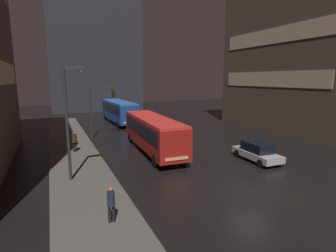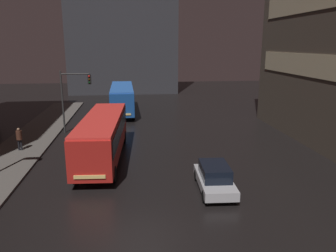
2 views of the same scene
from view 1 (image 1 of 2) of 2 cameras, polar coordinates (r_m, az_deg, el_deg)
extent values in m
plane|color=black|center=(16.86, 17.60, -13.12)|extent=(120.00, 120.00, 0.00)
cube|color=#56514C|center=(22.39, -19.31, -7.14)|extent=(4.00, 48.00, 0.15)
cube|color=#4C4238|center=(38.29, 26.92, 13.44)|extent=(10.00, 18.72, 18.75)
cube|color=beige|center=(34.51, 21.27, 9.46)|extent=(0.24, 15.91, 1.80)
cube|color=beige|center=(34.86, 21.83, 17.70)|extent=(0.24, 15.91, 1.80)
cube|color=#2D2D33|center=(59.93, -15.98, 15.78)|extent=(18.00, 12.00, 25.35)
cube|color=#E0B25B|center=(61.65, -7.34, 11.67)|extent=(0.24, 10.20, 1.80)
cube|color=#E0B25B|center=(62.41, -7.53, 19.31)|extent=(0.24, 10.20, 1.80)
cube|color=#AD1E19|center=(23.56, -3.29, -1.45)|extent=(3.15, 11.12, 2.44)
cube|color=black|center=(23.47, -3.30, -0.33)|extent=(3.15, 10.24, 1.10)
cube|color=red|center=(23.33, -3.32, 1.68)|extent=(3.08, 10.90, 0.16)
cube|color=#F4CC72|center=(18.75, 1.91, -7.13)|extent=(1.76, 0.20, 0.20)
cylinder|color=black|center=(20.57, 3.34, -6.87)|extent=(0.31, 1.01, 1.00)
cylinder|color=black|center=(19.77, -2.82, -7.57)|extent=(0.31, 1.01, 1.00)
cylinder|color=black|center=(27.99, -3.56, -2.23)|extent=(0.31, 1.01, 1.00)
cylinder|color=black|center=(27.41, -8.17, -2.59)|extent=(0.31, 1.01, 1.00)
cube|color=#194793|center=(39.54, -10.62, 3.24)|extent=(2.81, 11.00, 2.54)
cube|color=black|center=(39.48, -10.64, 3.98)|extent=(2.85, 10.12, 1.10)
cube|color=blue|center=(39.40, -10.68, 5.18)|extent=(2.75, 10.78, 0.16)
cube|color=#F4CC72|center=(34.44, -8.20, 0.81)|extent=(1.81, 0.14, 0.20)
cylinder|color=black|center=(36.20, -7.06, 0.58)|extent=(0.27, 1.00, 1.00)
cylinder|color=black|center=(35.54, -10.70, 0.30)|extent=(0.27, 1.00, 1.00)
cylinder|color=black|center=(43.92, -10.43, 2.20)|extent=(0.27, 1.00, 1.00)
cylinder|color=black|center=(43.37, -13.47, 1.98)|extent=(0.27, 1.00, 1.00)
cube|color=#B7B7BC|center=(22.38, 18.76, -5.85)|extent=(2.00, 4.35, 0.50)
cube|color=black|center=(22.23, 18.85, -4.32)|extent=(1.63, 2.42, 0.74)
cylinder|color=black|center=(21.97, 22.77, -7.04)|extent=(0.23, 0.65, 0.64)
cylinder|color=black|center=(20.90, 19.53, -7.69)|extent=(0.23, 0.65, 0.64)
cylinder|color=black|center=(24.00, 18.02, -5.29)|extent=(0.23, 0.65, 0.64)
cylinder|color=black|center=(23.04, 14.88, -5.78)|extent=(0.23, 0.65, 0.64)
cylinder|color=black|center=(12.69, -12.59, -18.25)|extent=(0.14, 0.14, 0.80)
cylinder|color=black|center=(12.72, -11.76, -18.15)|extent=(0.14, 0.14, 0.80)
cylinder|color=#1E283D|center=(12.38, -12.30, -15.22)|extent=(0.36, 0.36, 0.67)
sphere|color=#8C664C|center=(12.20, -12.39, -13.34)|extent=(0.22, 0.22, 0.22)
cylinder|color=black|center=(24.76, -19.83, -4.33)|extent=(0.14, 0.14, 0.84)
cylinder|color=black|center=(24.77, -19.41, -4.30)|extent=(0.14, 0.14, 0.84)
cylinder|color=#422319|center=(24.59, -19.73, -2.57)|extent=(0.59, 0.59, 0.70)
sphere|color=#8C664C|center=(24.49, -19.79, -1.52)|extent=(0.22, 0.22, 0.22)
cylinder|color=#2D2D2D|center=(29.96, -16.40, 2.85)|extent=(0.16, 0.16, 5.79)
cylinder|color=#2D2D2D|center=(29.95, -14.24, 7.93)|extent=(2.54, 0.12, 0.12)
cube|color=black|center=(30.23, -11.81, 7.09)|extent=(0.30, 0.24, 0.90)
sphere|color=red|center=(30.08, -11.77, 7.61)|extent=(0.18, 0.18, 0.18)
sphere|color=#3B2B07|center=(30.09, -11.75, 7.08)|extent=(0.18, 0.18, 0.18)
sphere|color=black|center=(30.10, -11.73, 6.55)|extent=(0.18, 0.18, 0.18)
cylinder|color=#2D2D2D|center=(17.38, -21.10, 0.28)|extent=(0.18, 0.18, 7.20)
cube|color=#383838|center=(17.20, -19.82, 11.82)|extent=(1.10, 0.36, 0.24)
sphere|color=#F4CC72|center=(17.23, -18.44, 11.39)|extent=(0.32, 0.32, 0.32)
camera|label=2|loc=(10.52, 74.28, 11.21)|focal=35.00mm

